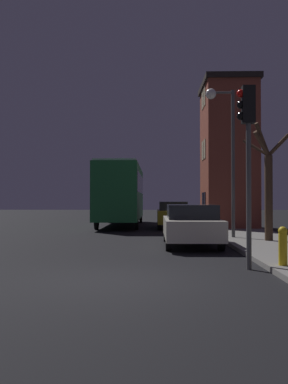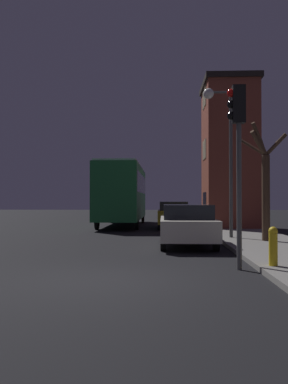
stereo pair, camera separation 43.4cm
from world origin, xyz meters
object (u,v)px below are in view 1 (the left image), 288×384
Objects in this scene: car_near_lane at (191,224)px; fire_hydrant at (283,245)px; traffic_light at (247,138)px; bare_tree at (268,183)px; car_mid_lane at (173,214)px; streetlamp at (224,133)px; bus at (122,190)px.

fire_hydrant is (1.69, -5.31, -0.17)m from car_near_lane.
traffic_light is 1.00× the size of bare_tree.
car_mid_lane is at bearing 97.64° from fire_hydrant.
fire_hydrant is (0.16, -7.46, -3.78)m from streetlamp.
bare_tree reaches higher than traffic_light.
traffic_light is 17.42m from bus.
streetlamp is at bearing -62.69° from bus.
traffic_light is 14.64m from car_mid_lane.
car_near_lane is at bearing -125.38° from streetlamp.
traffic_light reaches higher than bus.
car_near_lane is (3.41, -11.73, -1.47)m from bus.
bare_tree reaches higher than fire_hydrant.
bus is 4.23m from car_mid_lane.
fire_hydrant is at bearing -82.36° from car_mid_lane.
car_mid_lane is (-1.18, 14.40, -2.33)m from traffic_light.
bare_tree is at bearing -69.35° from car_mid_lane.
bus reaches higher than car_mid_lane.
bus is 2.46× the size of car_mid_lane.
bare_tree is at bearing -59.89° from bus.
streetlamp is 10.98m from bus.
car_near_lane is 5.19× the size of fire_hydrant.
streetlamp reaches higher than car_mid_lane.
bus is (-4.33, 16.85, -0.89)m from traffic_light.
streetlamp is 4.47m from car_near_lane.
bare_tree is 6.43m from fire_hydrant.
bare_tree is (2.03, 5.89, -0.85)m from traffic_light.
car_near_lane is at bearing 107.67° from fire_hydrant.
bare_tree reaches higher than bus.
traffic_light reaches higher than fire_hydrant.
bare_tree reaches higher than car_near_lane.
car_mid_lane is (-0.27, 9.29, 0.03)m from car_near_lane.
fire_hydrant is at bearing -73.33° from bus.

